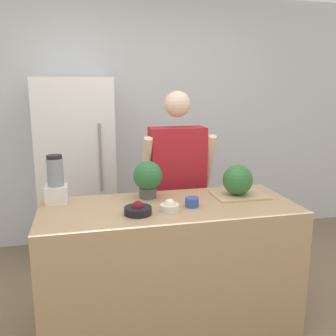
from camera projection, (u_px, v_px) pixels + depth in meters
The scene contains 11 objects.
wall_back at pixel (133, 121), 4.04m from camera, with size 8.00×0.06×2.60m.
counter_island at pixel (169, 266), 2.61m from camera, with size 1.72×0.72×0.89m.
refrigerator at pixel (77, 170), 3.64m from camera, with size 0.70×0.68×1.75m.
person at pixel (177, 188), 3.17m from camera, with size 0.60×0.26×1.64m.
cutting_board at pixel (240, 195), 2.73m from camera, with size 0.38×0.28×0.01m.
watermelon at pixel (238, 180), 2.70m from camera, with size 0.22×0.22×0.22m.
bowl_cherries at pixel (138, 210), 2.34m from camera, with size 0.17×0.17×0.09m.
bowl_cream at pixel (170, 207), 2.40m from camera, with size 0.12×0.12×0.08m.
bowl_small_blue at pixel (192, 202), 2.49m from camera, with size 0.09×0.09×0.06m.
blender at pixel (56, 183), 2.55m from camera, with size 0.15×0.15×0.33m.
potted_plant at pixel (148, 178), 2.66m from camera, with size 0.21×0.21×0.27m.
Camera 1 is at (-0.56, -1.98, 1.67)m, focal length 40.00 mm.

